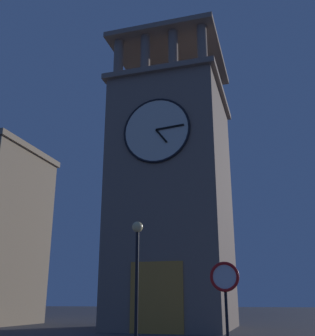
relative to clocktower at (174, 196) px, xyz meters
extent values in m
plane|color=#424247|center=(-1.97, 2.18, -9.04)|extent=(200.00, 200.00, 0.00)
cube|color=gray|center=(0.00, -0.03, -0.64)|extent=(7.47, 8.96, 16.82)
cube|color=gray|center=(0.00, -0.03, 7.97)|extent=(8.07, 9.56, 0.40)
cylinder|color=gray|center=(-3.13, 3.85, 9.72)|extent=(0.70, 0.70, 3.10)
cylinder|color=gray|center=(-1.04, 3.85, 9.72)|extent=(0.70, 0.70, 3.10)
cylinder|color=gray|center=(1.04, 3.85, 9.72)|extent=(0.70, 0.70, 3.10)
cylinder|color=gray|center=(3.13, 3.85, 9.72)|extent=(0.70, 0.70, 3.10)
cylinder|color=gray|center=(-3.13, -3.92, 9.72)|extent=(0.70, 0.70, 3.10)
cylinder|color=gray|center=(-1.04, -3.92, 9.72)|extent=(0.70, 0.70, 3.10)
cylinder|color=gray|center=(1.04, -3.92, 9.72)|extent=(0.70, 0.70, 3.10)
cylinder|color=gray|center=(3.13, -3.92, 9.72)|extent=(0.70, 0.70, 3.10)
cube|color=gray|center=(0.00, -0.03, 11.47)|extent=(8.07, 9.56, 0.40)
cylinder|color=black|center=(0.00, -0.03, 12.99)|extent=(0.12, 0.12, 2.64)
cylinder|color=silver|center=(0.00, 4.51, 3.38)|extent=(4.41, 0.12, 4.41)
torus|color=black|center=(0.00, 4.53, 3.38)|extent=(4.57, 0.16, 4.57)
cube|color=black|center=(-0.36, 4.61, 2.90)|extent=(0.82, 0.06, 1.04)
cube|color=black|center=(-0.94, 4.61, 3.45)|extent=(1.88, 0.06, 0.24)
cube|color=orange|center=(0.00, 4.40, -7.04)|extent=(3.20, 0.24, 4.00)
cylinder|color=black|center=(-1.58, 12.50, -6.83)|extent=(0.14, 0.14, 4.43)
sphere|color=#F9DB8C|center=(-1.58, 12.50, -4.40)|extent=(0.44, 0.44, 0.44)
cylinder|color=black|center=(-5.58, 16.88, -7.80)|extent=(0.08, 0.08, 2.49)
cylinder|color=white|center=(-5.58, 16.92, -6.65)|extent=(0.70, 0.04, 0.70)
torus|color=red|center=(-5.58, 16.94, -6.65)|extent=(0.78, 0.08, 0.78)
camera|label=1|loc=(-7.02, 28.11, -7.25)|focal=43.55mm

